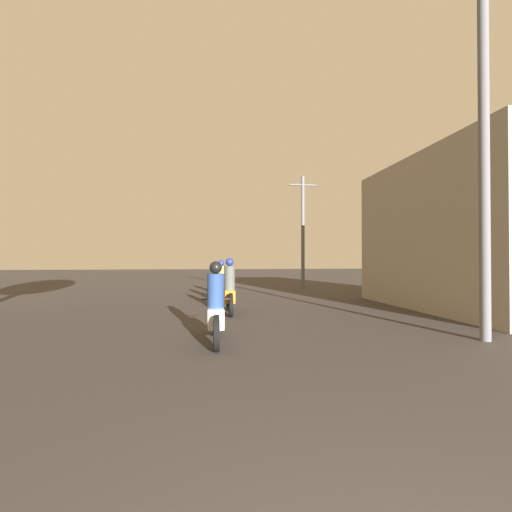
% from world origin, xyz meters
% --- Properties ---
extents(motorcycle_white, '(0.60, 1.93, 1.58)m').
position_xyz_m(motorcycle_white, '(-0.60, 6.24, 0.63)').
color(motorcycle_white, black).
rests_on(motorcycle_white, ground_plane).
extents(motorcycle_orange, '(0.60, 1.93, 1.66)m').
position_xyz_m(motorcycle_orange, '(-0.10, 9.83, 0.66)').
color(motorcycle_orange, black).
rests_on(motorcycle_orange, ground_plane).
extents(motorcycle_yellow, '(0.60, 1.94, 1.60)m').
position_xyz_m(motorcycle_yellow, '(-0.23, 12.96, 0.64)').
color(motorcycle_yellow, black).
rests_on(motorcycle_yellow, ground_plane).
extents(motorcycle_black, '(0.60, 2.09, 1.52)m').
position_xyz_m(motorcycle_black, '(-0.18, 15.91, 0.62)').
color(motorcycle_black, black).
rests_on(motorcycle_black, ground_plane).
extents(building_right_near, '(4.75, 7.14, 4.97)m').
position_xyz_m(building_right_near, '(8.09, 9.70, 2.49)').
color(building_right_near, gray).
rests_on(building_right_near, ground_plane).
extents(utility_pole_near, '(1.60, 0.20, 7.63)m').
position_xyz_m(utility_pole_near, '(4.69, 5.65, 3.98)').
color(utility_pole_near, slate).
rests_on(utility_pole_near, ground_plane).
extents(utility_pole_far, '(1.60, 0.20, 6.37)m').
position_xyz_m(utility_pole_far, '(4.60, 18.38, 3.34)').
color(utility_pole_far, slate).
rests_on(utility_pole_far, ground_plane).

